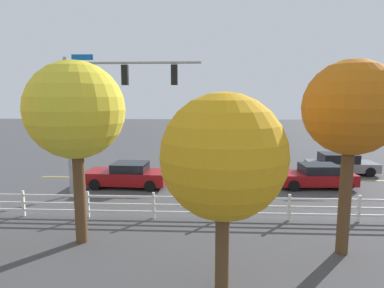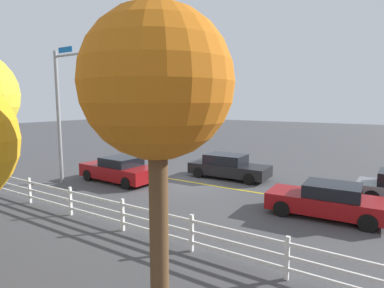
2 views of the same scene
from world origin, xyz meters
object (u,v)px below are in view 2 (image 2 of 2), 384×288
car_0 (327,201)px  car_2 (228,167)px  tree_4 (157,86)px  car_1 (119,170)px

car_0 → car_2: size_ratio=0.95×
car_0 → tree_4: 9.37m
car_0 → car_1: size_ratio=0.95×
car_1 → car_2: (-4.81, -4.16, 0.00)m
car_2 → car_1: bearing=-140.4°
car_2 → tree_4: bearing=-71.2°
car_0 → car_1: bearing=-0.8°
car_2 → tree_4: tree_4 is taller
car_0 → car_2: car_2 is taller
car_1 → tree_4: size_ratio=0.74×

